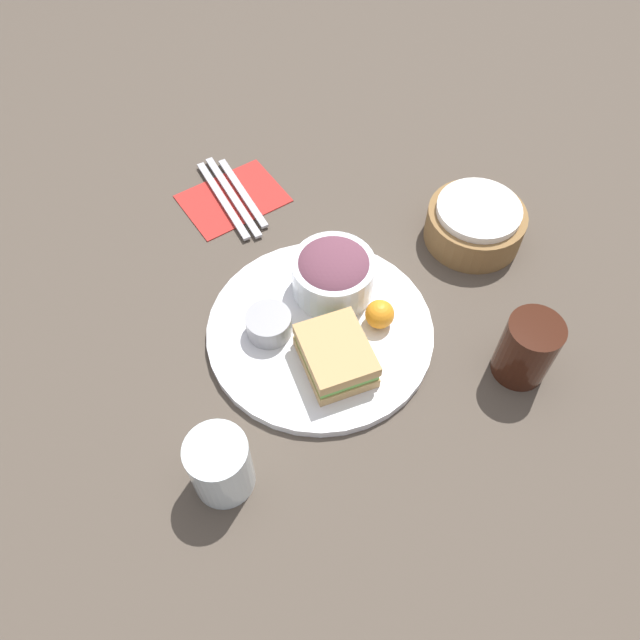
{
  "coord_description": "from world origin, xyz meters",
  "views": [
    {
      "loc": [
        0.41,
        -0.27,
        0.75
      ],
      "look_at": [
        0.0,
        0.0,
        0.03
      ],
      "focal_mm": 35.0,
      "sensor_mm": 36.0,
      "label": 1
    }
  ],
  "objects_px": {
    "spoon": "(243,193)",
    "water_glass": "(220,465)",
    "salad_bowl": "(333,272)",
    "dressing_cup": "(269,324)",
    "sandwich": "(336,356)",
    "bread_basket": "(475,223)",
    "drink_glass": "(527,349)",
    "plate": "(320,331)",
    "knife": "(233,196)",
    "fork": "(223,200)"
  },
  "relations": [
    {
      "from": "sandwich",
      "to": "dressing_cup",
      "type": "xyz_separation_m",
      "value": [
        -0.1,
        -0.05,
        -0.01
      ]
    },
    {
      "from": "sandwich",
      "to": "bread_basket",
      "type": "xyz_separation_m",
      "value": [
        -0.08,
        0.32,
        -0.01
      ]
    },
    {
      "from": "salad_bowl",
      "to": "drink_glass",
      "type": "height_order",
      "value": "drink_glass"
    },
    {
      "from": "bread_basket",
      "to": "fork",
      "type": "xyz_separation_m",
      "value": [
        -0.29,
        -0.29,
        -0.03
      ]
    },
    {
      "from": "fork",
      "to": "knife",
      "type": "height_order",
      "value": "same"
    },
    {
      "from": "dressing_cup",
      "to": "spoon",
      "type": "relative_size",
      "value": 0.36
    },
    {
      "from": "plate",
      "to": "sandwich",
      "type": "height_order",
      "value": "sandwich"
    },
    {
      "from": "spoon",
      "to": "fork",
      "type": "bearing_deg",
      "value": 90.0
    },
    {
      "from": "spoon",
      "to": "water_glass",
      "type": "height_order",
      "value": "water_glass"
    },
    {
      "from": "plate",
      "to": "drink_glass",
      "type": "xyz_separation_m",
      "value": [
        0.2,
        0.19,
        0.04
      ]
    },
    {
      "from": "sandwich",
      "to": "fork",
      "type": "height_order",
      "value": "sandwich"
    },
    {
      "from": "plate",
      "to": "sandwich",
      "type": "xyz_separation_m",
      "value": [
        0.06,
        -0.02,
        0.03
      ]
    },
    {
      "from": "drink_glass",
      "to": "water_glass",
      "type": "distance_m",
      "value": 0.42
    },
    {
      "from": "fork",
      "to": "knife",
      "type": "xyz_separation_m",
      "value": [
        0.0,
        0.02,
        0.0
      ]
    },
    {
      "from": "spoon",
      "to": "water_glass",
      "type": "distance_m",
      "value": 0.5
    },
    {
      "from": "salad_bowl",
      "to": "spoon",
      "type": "bearing_deg",
      "value": -178.38
    },
    {
      "from": "water_glass",
      "to": "drink_glass",
      "type": "bearing_deg",
      "value": 78.23
    },
    {
      "from": "drink_glass",
      "to": "bread_basket",
      "type": "distance_m",
      "value": 0.24
    },
    {
      "from": "sandwich",
      "to": "spoon",
      "type": "bearing_deg",
      "value": 170.11
    },
    {
      "from": "bread_basket",
      "to": "fork",
      "type": "height_order",
      "value": "bread_basket"
    },
    {
      "from": "plate",
      "to": "fork",
      "type": "bearing_deg",
      "value": 177.78
    },
    {
      "from": "salad_bowl",
      "to": "water_glass",
      "type": "height_order",
      "value": "water_glass"
    },
    {
      "from": "knife",
      "to": "drink_glass",
      "type": "bearing_deg",
      "value": -156.46
    },
    {
      "from": "sandwich",
      "to": "salad_bowl",
      "type": "bearing_deg",
      "value": 146.91
    },
    {
      "from": "sandwich",
      "to": "salad_bowl",
      "type": "distance_m",
      "value": 0.13
    },
    {
      "from": "salad_bowl",
      "to": "fork",
      "type": "bearing_deg",
      "value": -170.59
    },
    {
      "from": "plate",
      "to": "bread_basket",
      "type": "bearing_deg",
      "value": 93.33
    },
    {
      "from": "sandwich",
      "to": "knife",
      "type": "distance_m",
      "value": 0.37
    },
    {
      "from": "plate",
      "to": "fork",
      "type": "relative_size",
      "value": 1.63
    },
    {
      "from": "drink_glass",
      "to": "plate",
      "type": "bearing_deg",
      "value": -135.87
    },
    {
      "from": "drink_glass",
      "to": "bread_basket",
      "type": "xyz_separation_m",
      "value": [
        -0.22,
        0.11,
        -0.02
      ]
    },
    {
      "from": "sandwich",
      "to": "knife",
      "type": "bearing_deg",
      "value": 172.9
    },
    {
      "from": "plate",
      "to": "dressing_cup",
      "type": "distance_m",
      "value": 0.08
    },
    {
      "from": "knife",
      "to": "spoon",
      "type": "relative_size",
      "value": 1.17
    },
    {
      "from": "sandwich",
      "to": "spoon",
      "type": "relative_size",
      "value": 0.69
    },
    {
      "from": "knife",
      "to": "dressing_cup",
      "type": "bearing_deg",
      "value": 166.86
    },
    {
      "from": "salad_bowl",
      "to": "dressing_cup",
      "type": "relative_size",
      "value": 1.87
    },
    {
      "from": "knife",
      "to": "water_glass",
      "type": "relative_size",
      "value": 2.17
    },
    {
      "from": "plate",
      "to": "drink_glass",
      "type": "relative_size",
      "value": 3.15
    },
    {
      "from": "plate",
      "to": "sandwich",
      "type": "bearing_deg",
      "value": -14.49
    },
    {
      "from": "water_glass",
      "to": "plate",
      "type": "bearing_deg",
      "value": 117.58
    },
    {
      "from": "fork",
      "to": "water_glass",
      "type": "relative_size",
      "value": 2.07
    },
    {
      "from": "spoon",
      "to": "sandwich",
      "type": "bearing_deg",
      "value": 175.7
    },
    {
      "from": "bread_basket",
      "to": "water_glass",
      "type": "height_order",
      "value": "water_glass"
    },
    {
      "from": "sandwich",
      "to": "spoon",
      "type": "xyz_separation_m",
      "value": [
        -0.36,
        0.06,
        -0.03
      ]
    },
    {
      "from": "salad_bowl",
      "to": "spoon",
      "type": "relative_size",
      "value": 0.68
    },
    {
      "from": "fork",
      "to": "knife",
      "type": "distance_m",
      "value": 0.02
    },
    {
      "from": "knife",
      "to": "fork",
      "type": "bearing_deg",
      "value": 90.0
    },
    {
      "from": "water_glass",
      "to": "bread_basket",
      "type": "bearing_deg",
      "value": 104.16
    },
    {
      "from": "spoon",
      "to": "water_glass",
      "type": "bearing_deg",
      "value": 153.13
    }
  ]
}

